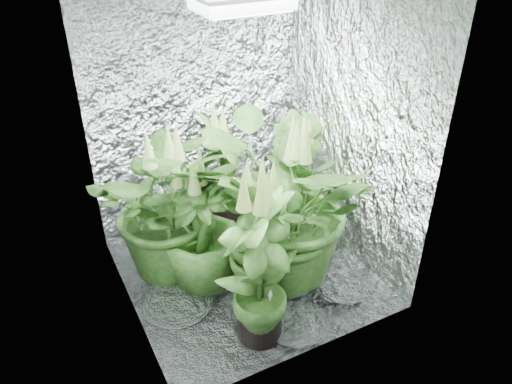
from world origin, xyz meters
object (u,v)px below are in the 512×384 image
at_px(plant_a, 169,205).
at_px(plant_e, 293,209).
at_px(plant_c, 299,177).
at_px(plant_d, 201,226).
at_px(grow_lamp, 242,2).
at_px(plant_f, 260,268).
at_px(plant_g, 262,238).
at_px(plant_b, 223,177).
at_px(circulation_fan, 281,198).

bearing_deg(plant_a, plant_e, -37.05).
bearing_deg(plant_c, plant_d, -162.09).
height_order(grow_lamp, plant_e, grow_lamp).
distance_m(plant_a, plant_f, 0.86).
distance_m(plant_e, plant_g, 0.28).
bearing_deg(plant_b, plant_f, -103.67).
xyz_separation_m(grow_lamp, plant_b, (0.09, 0.55, -1.35)).
xyz_separation_m(grow_lamp, plant_e, (0.23, -0.22, -1.23)).
relative_size(plant_e, plant_f, 1.22).
bearing_deg(circulation_fan, plant_a, -167.22).
xyz_separation_m(plant_c, plant_d, (-0.92, -0.30, 0.02)).
bearing_deg(plant_e, plant_a, 142.95).
relative_size(grow_lamp, plant_g, 0.48).
bearing_deg(grow_lamp, plant_g, -94.96).
height_order(plant_c, plant_f, plant_f).
distance_m(plant_b, plant_c, 0.58).
xyz_separation_m(plant_a, circulation_fan, (1.02, 0.27, -0.39)).
xyz_separation_m(plant_g, circulation_fan, (0.62, 0.82, -0.33)).
bearing_deg(circulation_fan, plant_b, 176.86).
height_order(plant_c, plant_d, plant_d).
distance_m(plant_a, plant_e, 0.82).
xyz_separation_m(plant_e, plant_f, (-0.41, -0.33, -0.08)).
distance_m(plant_c, plant_d, 0.97).
distance_m(plant_c, plant_f, 1.20).
height_order(plant_c, plant_g, plant_g).
bearing_deg(plant_b, plant_c, -22.55).
bearing_deg(plant_g, grow_lamp, 85.04).
xyz_separation_m(grow_lamp, plant_g, (-0.02, -0.28, -1.34)).
distance_m(plant_e, circulation_fan, 0.96).
bearing_deg(plant_e, plant_b, 100.34).
bearing_deg(plant_a, plant_b, 28.71).
bearing_deg(plant_b, plant_g, -97.53).
xyz_separation_m(grow_lamp, plant_a, (-0.43, 0.27, -1.29)).
bearing_deg(plant_f, plant_g, 59.98).
bearing_deg(grow_lamp, plant_a, 147.30).
xyz_separation_m(plant_d, plant_f, (0.12, -0.59, 0.04)).
bearing_deg(circulation_fan, plant_g, -129.13).
relative_size(plant_c, plant_f, 0.89).
distance_m(grow_lamp, plant_a, 1.38).
bearing_deg(grow_lamp, plant_c, 28.12).
height_order(grow_lamp, plant_a, grow_lamp).
height_order(plant_e, plant_g, plant_e).
xyz_separation_m(grow_lamp, plant_c, (0.62, 0.33, -1.37)).
height_order(plant_a, plant_e, plant_e).
bearing_deg(plant_e, circulation_fan, 64.24).
bearing_deg(plant_c, plant_e, -125.56).
bearing_deg(grow_lamp, plant_b, 81.21).
xyz_separation_m(plant_b, plant_g, (-0.11, -0.83, 0.01)).
height_order(plant_d, circulation_fan, plant_d).
height_order(plant_a, plant_c, plant_a).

